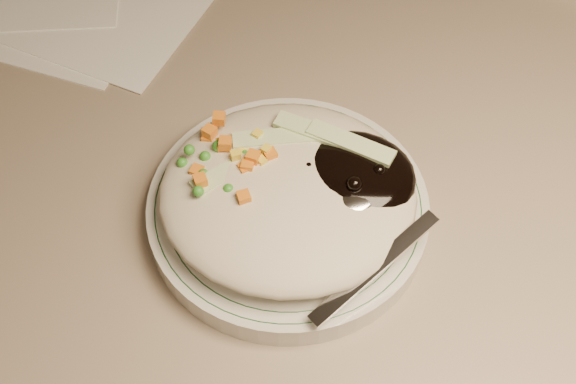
{
  "coord_description": "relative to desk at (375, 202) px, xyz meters",
  "views": [
    {
      "loc": [
        -0.06,
        0.87,
        1.26
      ],
      "look_at": [
        -0.09,
        1.22,
        0.78
      ],
      "focal_mm": 50.0,
      "sensor_mm": 36.0,
      "label": 1
    }
  ],
  "objects": [
    {
      "name": "desk",
      "position": [
        0.0,
        0.0,
        0.0
      ],
      "size": [
        1.4,
        0.7,
        0.74
      ],
      "color": "gray",
      "rests_on": "ground"
    },
    {
      "name": "meal",
      "position": [
        -0.08,
        -0.16,
        0.24
      ],
      "size": [
        0.21,
        0.19,
        0.05
      ],
      "color": "#BBB298",
      "rests_on": "plate"
    },
    {
      "name": "plate_rim",
      "position": [
        -0.09,
        -0.16,
        0.22
      ],
      "size": [
        0.21,
        0.21,
        0.0
      ],
      "color": "#144723",
      "rests_on": "plate"
    },
    {
      "name": "plate",
      "position": [
        -0.09,
        -0.16,
        0.21
      ],
      "size": [
        0.22,
        0.22,
        0.02
      ],
      "primitive_type": "cylinder",
      "color": "silver",
      "rests_on": "desk"
    }
  ]
}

